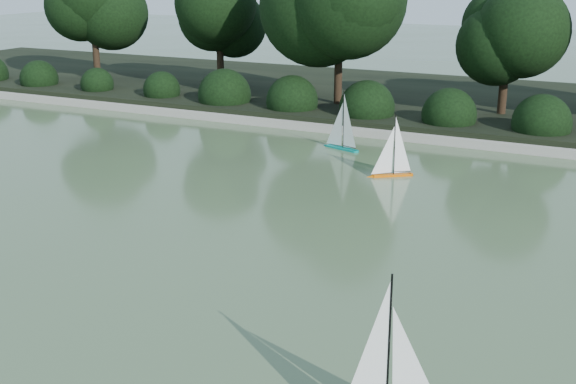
% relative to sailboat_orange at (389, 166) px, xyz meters
% --- Properties ---
extents(ground, '(80.00, 80.00, 0.00)m').
position_rel_sailboat_orange_xyz_m(ground, '(0.05, -6.11, -0.19)').
color(ground, '#3C5432').
rests_on(ground, ground).
extents(pond_coping, '(40.00, 0.35, 0.18)m').
position_rel_sailboat_orange_xyz_m(pond_coping, '(0.05, 2.89, -0.10)').
color(pond_coping, gray).
rests_on(pond_coping, ground).
extents(far_bank, '(40.00, 8.00, 0.30)m').
position_rel_sailboat_orange_xyz_m(far_bank, '(0.05, 6.89, -0.04)').
color(far_bank, black).
rests_on(far_bank, ground).
extents(tree_line, '(26.31, 3.93, 4.39)m').
position_rel_sailboat_orange_xyz_m(tree_line, '(1.29, 5.32, 2.45)').
color(tree_line, black).
rests_on(tree_line, ground).
extents(shrub_hedge, '(29.10, 1.10, 1.10)m').
position_rel_sailboat_orange_xyz_m(shrub_hedge, '(0.05, 3.79, 0.26)').
color(shrub_hedge, black).
rests_on(shrub_hedge, ground).
extents(sailboat_orange, '(0.79, 0.60, 1.21)m').
position_rel_sailboat_orange_xyz_m(sailboat_orange, '(0.00, 0.00, 0.00)').
color(sailboat_orange, '#DE5C04').
rests_on(sailboat_orange, ground).
extents(sailboat_teal, '(0.95, 0.45, 1.32)m').
position_rel_sailboat_orange_xyz_m(sailboat_teal, '(-1.59, 1.53, 0.02)').
color(sailboat_teal, '#057D74').
rests_on(sailboat_teal, ground).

